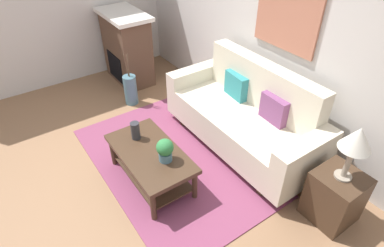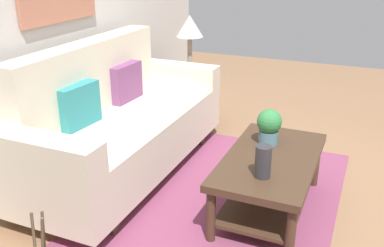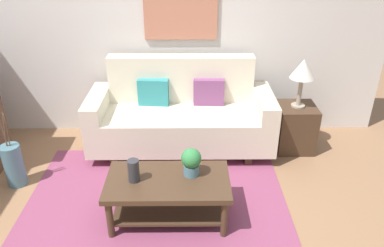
# 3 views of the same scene
# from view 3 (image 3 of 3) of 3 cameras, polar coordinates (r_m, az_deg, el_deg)

# --- Properties ---
(ground_plane) EXTENTS (9.52, 9.52, 0.00)m
(ground_plane) POSITION_cam_3_polar(r_m,az_deg,el_deg) (3.54, -5.82, -15.45)
(ground_plane) COLOR #8C6647
(wall_back) EXTENTS (5.52, 0.10, 2.70)m
(wall_back) POSITION_cam_3_polar(r_m,az_deg,el_deg) (4.67, -4.63, 14.36)
(wall_back) COLOR silver
(wall_back) RESTS_ON ground_plane
(area_rug) EXTENTS (2.55, 1.65, 0.01)m
(area_rug) POSITION_cam_3_polar(r_m,az_deg,el_deg) (3.92, -5.23, -10.40)
(area_rug) COLOR #843D5B
(area_rug) RESTS_ON ground_plane
(couch) EXTENTS (2.13, 0.84, 1.08)m
(couch) POSITION_cam_3_polar(r_m,az_deg,el_deg) (4.46, -1.64, 1.23)
(couch) COLOR beige
(couch) RESTS_ON ground_plane
(throw_pillow_teal) EXTENTS (0.37, 0.15, 0.32)m
(throw_pillow_teal) POSITION_cam_3_polar(r_m,az_deg,el_deg) (4.49, -5.87, 4.77)
(throw_pillow_teal) COLOR teal
(throw_pillow_teal) RESTS_ON couch
(throw_pillow_plum) EXTENTS (0.37, 0.14, 0.32)m
(throw_pillow_plum) POSITION_cam_3_polar(r_m,az_deg,el_deg) (4.48, 2.56, 4.82)
(throw_pillow_plum) COLOR #7A4270
(throw_pillow_plum) RESTS_ON couch
(coffee_table) EXTENTS (1.10, 0.60, 0.43)m
(coffee_table) POSITION_cam_3_polar(r_m,az_deg,el_deg) (3.44, -3.64, -10.01)
(coffee_table) COLOR #422D1E
(coffee_table) RESTS_ON ground_plane
(tabletop_vase) EXTENTS (0.10, 0.10, 0.21)m
(tabletop_vase) POSITION_cam_3_polar(r_m,az_deg,el_deg) (3.33, -8.85, -7.08)
(tabletop_vase) COLOR #2D2D33
(tabletop_vase) RESTS_ON coffee_table
(potted_plant_tabletop) EXTENTS (0.18, 0.18, 0.26)m
(potted_plant_tabletop) POSITION_cam_3_polar(r_m,az_deg,el_deg) (3.35, -0.12, -5.73)
(potted_plant_tabletop) COLOR slate
(potted_plant_tabletop) RESTS_ON coffee_table
(side_table) EXTENTS (0.44, 0.44, 0.56)m
(side_table) POSITION_cam_3_polar(r_m,az_deg,el_deg) (4.68, 15.32, -0.58)
(side_table) COLOR #422D1E
(side_table) RESTS_ON ground_plane
(table_lamp) EXTENTS (0.28, 0.28, 0.57)m
(table_lamp) POSITION_cam_3_polar(r_m,az_deg,el_deg) (4.40, 16.47, 7.66)
(table_lamp) COLOR gray
(table_lamp) RESTS_ON side_table
(floor_vase) EXTENTS (0.20, 0.20, 0.46)m
(floor_vase) POSITION_cam_3_polar(r_m,az_deg,el_deg) (4.31, -25.40, -5.76)
(floor_vase) COLOR slate
(floor_vase) RESTS_ON ground_plane
(floor_vase_branch_a) EXTENTS (0.03, 0.02, 0.36)m
(floor_vase_branch_a) POSITION_cam_3_polar(r_m,az_deg,el_deg) (4.11, -26.28, -0.95)
(floor_vase_branch_a) COLOR brown
(floor_vase_branch_a) RESTS_ON floor_vase
(floor_vase_branch_b) EXTENTS (0.05, 0.03, 0.36)m
(floor_vase_branch_b) POSITION_cam_3_polar(r_m,az_deg,el_deg) (4.14, -26.57, -0.83)
(floor_vase_branch_b) COLOR brown
(floor_vase_branch_b) RESTS_ON floor_vase
(floor_vase_branch_c) EXTENTS (0.02, 0.05, 0.36)m
(floor_vase_branch_c) POSITION_cam_3_polar(r_m,az_deg,el_deg) (4.11, -26.75, -1.06)
(floor_vase_branch_c) COLOR brown
(floor_vase_branch_c) RESTS_ON floor_vase
(framed_painting) EXTENTS (0.86, 0.03, 0.75)m
(framed_painting) POSITION_cam_3_polar(r_m,az_deg,el_deg) (4.54, -1.75, 17.27)
(framed_painting) COLOR #B77056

